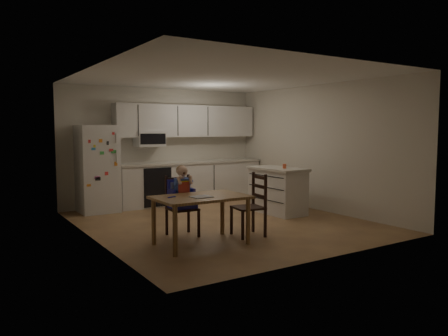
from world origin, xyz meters
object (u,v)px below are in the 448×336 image
at_px(kitchen_island, 277,190).
at_px(chair_side, 254,201).
at_px(refrigerator, 97,169).
at_px(red_cup, 284,166).
at_px(dining_table, 201,203).
at_px(chair_booster, 181,193).

xyz_separation_m(kitchen_island, chair_side, (-1.45, -1.19, 0.09)).
height_order(refrigerator, red_cup, refrigerator).
bearing_deg(kitchen_island, red_cup, -91.18).
relative_size(refrigerator, dining_table, 1.32).
distance_m(chair_booster, chair_side, 1.11).
height_order(refrigerator, dining_table, refrigerator).
relative_size(refrigerator, chair_booster, 1.58).
xyz_separation_m(chair_booster, chair_side, (0.94, -0.58, -0.11)).
xyz_separation_m(red_cup, dining_table, (-2.39, -1.03, -0.33)).
distance_m(dining_table, chair_side, 0.95).
bearing_deg(chair_side, chair_booster, -113.79).
relative_size(red_cup, chair_booster, 0.08).
distance_m(refrigerator, red_cup, 3.63).
bearing_deg(chair_booster, kitchen_island, 17.63).
height_order(kitchen_island, chair_booster, chair_booster).
relative_size(red_cup, chair_side, 0.09).
bearing_deg(chair_booster, dining_table, -87.05).
bearing_deg(red_cup, refrigerator, 142.89).
bearing_deg(kitchen_island, dining_table, -152.79).
bearing_deg(chair_booster, chair_side, -28.35).
bearing_deg(refrigerator, red_cup, -37.11).
xyz_separation_m(red_cup, chair_side, (-1.45, -0.99, -0.39)).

